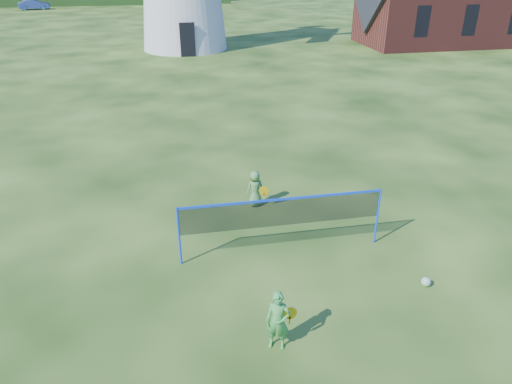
{
  "coord_description": "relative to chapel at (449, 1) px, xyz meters",
  "views": [
    {
      "loc": [
        -1.79,
        -9.7,
        6.76
      ],
      "look_at": [
        0.2,
        0.5,
        1.5
      ],
      "focal_mm": 33.21,
      "sensor_mm": 36.0,
      "label": 1
    }
  ],
  "objects": [
    {
      "name": "ground",
      "position": [
        -21.25,
        -27.43,
        -3.35
      ],
      "size": [
        220.0,
        220.0,
        0.0
      ],
      "primitive_type": "plane",
      "color": "black",
      "rests_on": "ground"
    },
    {
      "name": "chapel",
      "position": [
        0.0,
        0.0,
        0.0
      ],
      "size": [
        14.09,
        6.83,
        11.92
      ],
      "color": "maroon",
      "rests_on": "ground"
    },
    {
      "name": "badminton_net",
      "position": [
        -20.51,
        -27.46,
        -2.21
      ],
      "size": [
        5.05,
        0.05,
        1.55
      ],
      "color": "blue",
      "rests_on": "ground"
    },
    {
      "name": "player_girl",
      "position": [
        -21.34,
        -30.55,
        -2.72
      ],
      "size": [
        0.69,
        0.44,
        1.26
      ],
      "rotation": [
        0.0,
        0.0,
        -0.35
      ],
      "color": "green",
      "rests_on": "ground"
    },
    {
      "name": "player_boy",
      "position": [
        -20.67,
        -24.87,
        -2.8
      ],
      "size": [
        0.66,
        0.47,
        1.1
      ],
      "rotation": [
        0.0,
        0.0,
        3.39
      ],
      "color": "#518A42",
      "rests_on": "ground"
    },
    {
      "name": "play_ball",
      "position": [
        -17.61,
        -29.39,
        -3.24
      ],
      "size": [
        0.22,
        0.22,
        0.22
      ],
      "primitive_type": "sphere",
      "color": "green",
      "rests_on": "ground"
    },
    {
      "name": "hedge",
      "position": [
        -43.25,
        38.57,
        -2.85
      ],
      "size": [
        62.0,
        0.8,
        1.0
      ],
      "primitive_type": "cube",
      "color": "#193814",
      "rests_on": "ground"
    },
    {
      "name": "car_right",
      "position": [
        -39.18,
        34.7,
        -2.71
      ],
      "size": [
        4.04,
        1.9,
        1.28
      ],
      "primitive_type": "imported",
      "rotation": [
        0.0,
        0.0,
        1.72
      ],
      "color": "navy",
      "rests_on": "ground"
    }
  ]
}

